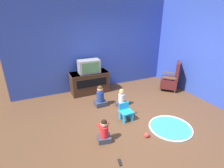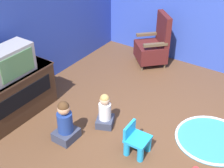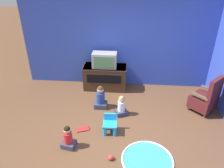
% 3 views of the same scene
% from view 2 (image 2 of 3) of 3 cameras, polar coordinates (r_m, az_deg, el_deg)
% --- Properties ---
extents(ground_plane, '(30.00, 30.00, 0.00)m').
position_cam_2_polar(ground_plane, '(4.30, 8.86, -10.51)').
color(ground_plane, brown).
extents(wall_back, '(5.42, 0.12, 2.86)m').
position_cam_2_polar(wall_back, '(4.74, -19.29, 12.55)').
color(wall_back, '#2D47B2').
rests_on(wall_back, ground_plane).
extents(tv_cabinet, '(1.22, 0.56, 0.69)m').
position_cam_2_polar(tv_cabinet, '(4.75, -17.62, -1.70)').
color(tv_cabinet, '#382316').
rests_on(tv_cabinet, ground_plane).
extents(television, '(0.66, 0.35, 0.42)m').
position_cam_2_polar(television, '(4.44, -18.30, 3.85)').
color(television, '#939399').
rests_on(television, tv_cabinet).
extents(black_armchair, '(0.75, 0.75, 0.98)m').
position_cam_2_polar(black_armchair, '(5.94, 7.62, 6.91)').
color(black_armchair, brown).
rests_on(black_armchair, ground_plane).
extents(yellow_kid_chair, '(0.30, 0.29, 0.41)m').
position_cam_2_polar(yellow_kid_chair, '(4.02, 4.49, -10.40)').
color(yellow_kid_chair, '#1E99DB').
rests_on(yellow_kid_chair, ground_plane).
extents(play_mat, '(0.99, 0.99, 0.04)m').
position_cam_2_polar(play_mat, '(4.50, 17.75, -9.54)').
color(play_mat, teal).
rests_on(play_mat, ground_plane).
extents(child_watching_left, '(0.31, 0.27, 0.61)m').
position_cam_2_polar(child_watching_left, '(4.18, -8.57, -7.14)').
color(child_watching_left, '#33384C').
rests_on(child_watching_left, ground_plane).
extents(child_watching_center, '(0.34, 0.32, 0.52)m').
position_cam_2_polar(child_watching_center, '(4.39, -1.31, -5.17)').
color(child_watching_center, '#33384C').
rests_on(child_watching_center, ground_plane).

